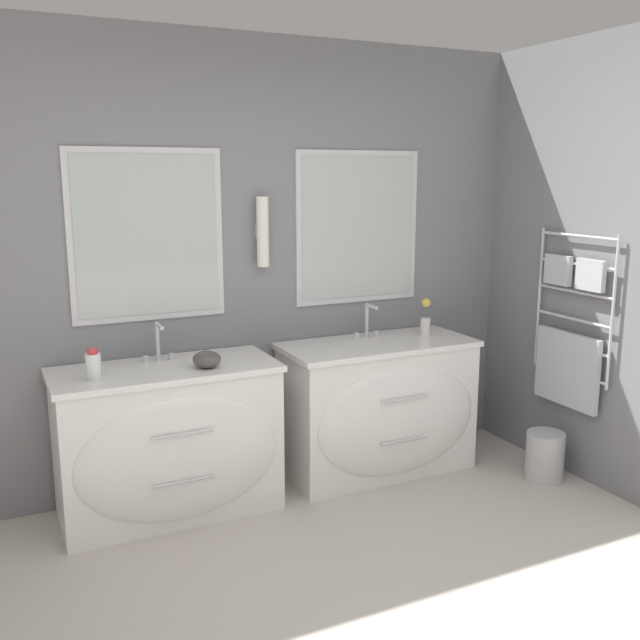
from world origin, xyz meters
name	(u,v)px	position (x,y,z in m)	size (l,w,h in m)	color
wall_back	(213,265)	(0.01, 2.07, 1.31)	(5.59, 0.15, 2.60)	slate
wall_right	(624,272)	(2.02, 0.92, 1.29)	(0.13, 4.06, 2.60)	slate
vanity_left	(170,441)	(-0.37, 1.73, 0.42)	(1.19, 0.60, 0.82)	white
vanity_right	(380,407)	(0.94, 1.73, 0.42)	(1.19, 0.60, 0.82)	white
faucet_left	(158,342)	(-0.37, 1.89, 0.93)	(0.17, 0.13, 0.22)	silver
faucet_right	(368,321)	(0.94, 1.89, 0.93)	(0.17, 0.13, 0.22)	silver
toiletry_bottle	(93,366)	(-0.74, 1.67, 0.89)	(0.08, 0.08, 0.16)	silver
amenity_bowl	(207,359)	(-0.17, 1.66, 0.87)	(0.15, 0.15, 0.09)	#4C4742
flower_vase	(426,319)	(1.31, 1.80, 0.92)	(0.06, 0.06, 0.24)	silver
waste_bin	(545,455)	(1.79, 1.19, 0.15)	(0.23, 0.23, 0.29)	#B7B7BC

